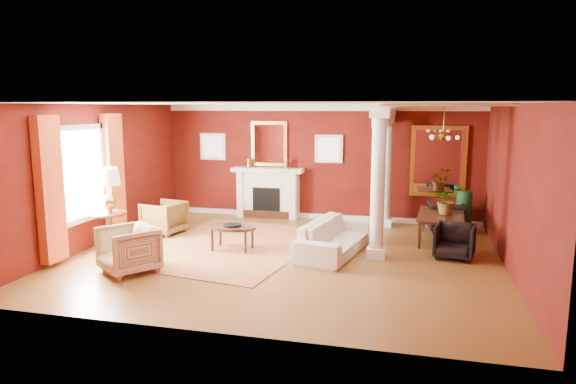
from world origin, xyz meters
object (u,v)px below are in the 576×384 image
(armchair_leopard, at_px, (164,216))
(coffee_table, at_px, (232,228))
(sofa, at_px, (335,232))
(armchair_stripe, at_px, (128,247))
(side_table, at_px, (108,194))
(dining_table, at_px, (442,220))

(armchair_leopard, distance_m, coffee_table, 2.17)
(sofa, relative_size, armchair_leopard, 2.72)
(armchair_stripe, distance_m, side_table, 1.73)
(sofa, height_order, side_table, side_table)
(sofa, distance_m, dining_table, 2.55)
(armchair_leopard, relative_size, armchair_stripe, 0.92)
(armchair_leopard, xyz_separation_m, armchair_stripe, (0.69, -2.65, 0.03))
(sofa, height_order, armchair_stripe, armchair_stripe)
(side_table, height_order, dining_table, side_table)
(sofa, bearing_deg, coffee_table, 108.11)
(armchair_leopard, relative_size, dining_table, 0.49)
(sofa, relative_size, armchair_stripe, 2.51)
(sofa, xyz_separation_m, armchair_leopard, (-3.99, 0.66, -0.03))
(armchair_leopard, xyz_separation_m, coffee_table, (1.96, -0.92, 0.04))
(sofa, xyz_separation_m, coffee_table, (-2.02, -0.26, 0.02))
(armchair_leopard, distance_m, dining_table, 6.12)
(armchair_leopard, height_order, coffee_table, armchair_leopard)
(armchair_leopard, bearing_deg, sofa, 93.18)
(sofa, relative_size, side_table, 1.35)
(armchair_stripe, distance_m, dining_table, 6.39)
(armchair_leopard, bearing_deg, armchair_stripe, 27.13)
(armchair_stripe, bearing_deg, coffee_table, 90.09)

